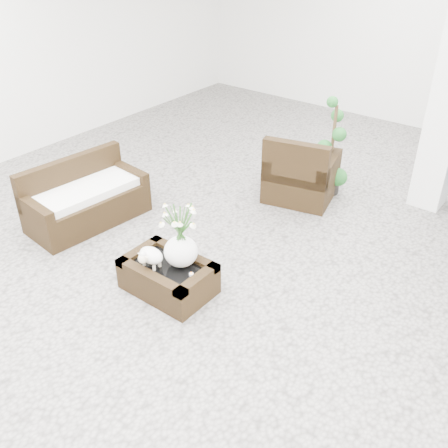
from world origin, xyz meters
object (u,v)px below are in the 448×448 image
Objects in this scene: loveseat at (86,194)px; topiary at (332,147)px; coffee_table at (168,278)px; armchair at (302,166)px.

topiary is at bearing -32.09° from loveseat.
loveseat is (-1.74, 0.40, 0.23)m from coffee_table.
loveseat is at bearing 167.19° from coffee_table.
loveseat is (-1.77, -2.20, -0.07)m from armchair.
armchair is 0.47m from topiary.
loveseat is 1.10× the size of topiary.
armchair is at bearing 89.38° from coffee_table.
topiary reaches higher than armchair.
topiary reaches higher than loveseat.
topiary is at bearing -136.13° from armchair.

